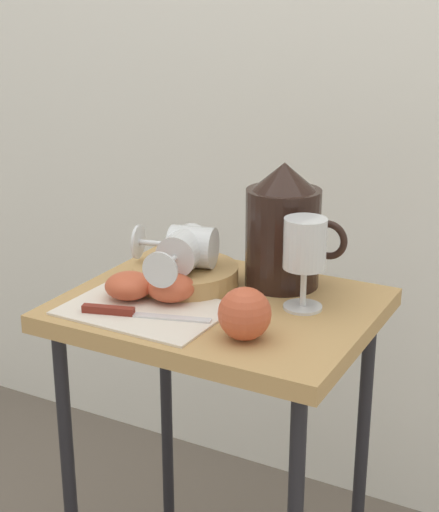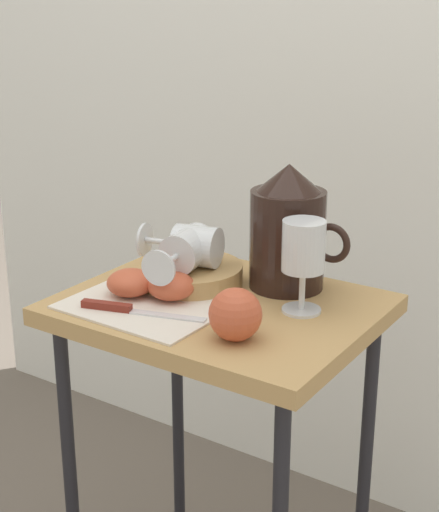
# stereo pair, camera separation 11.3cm
# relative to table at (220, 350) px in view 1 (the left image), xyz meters

# --- Properties ---
(curtain_drape) EXTENTS (2.40, 0.03, 2.06)m
(curtain_drape) POSITION_rel_table_xyz_m (0.00, 0.60, 0.40)
(curtain_drape) COLOR white
(curtain_drape) RESTS_ON ground_plane
(table) EXTENTS (0.50, 0.40, 0.72)m
(table) POSITION_rel_table_xyz_m (0.00, 0.00, 0.00)
(table) COLOR tan
(table) RESTS_ON ground_plane
(linen_napkin) EXTENTS (0.26, 0.19, 0.00)m
(linen_napkin) POSITION_rel_table_xyz_m (-0.09, -0.09, 0.09)
(linen_napkin) COLOR silver
(linen_napkin) RESTS_ON table
(basket_tray) EXTENTS (0.18, 0.18, 0.03)m
(basket_tray) POSITION_rel_table_xyz_m (-0.09, 0.04, 0.11)
(basket_tray) COLOR tan
(basket_tray) RESTS_ON table
(pitcher) EXTENTS (0.18, 0.13, 0.22)m
(pitcher) POSITION_rel_table_xyz_m (0.06, 0.12, 0.18)
(pitcher) COLOR black
(pitcher) RESTS_ON table
(wine_glass_upright) EXTENTS (0.07, 0.07, 0.15)m
(wine_glass_upright) POSITION_rel_table_xyz_m (0.13, 0.04, 0.19)
(wine_glass_upright) COLOR silver
(wine_glass_upright) RESTS_ON table
(wine_glass_tipped_near) EXTENTS (0.09, 0.16, 0.07)m
(wine_glass_tipped_near) POSITION_rel_table_xyz_m (-0.08, 0.02, 0.16)
(wine_glass_tipped_near) COLOR silver
(wine_glass_tipped_near) RESTS_ON basket_tray
(wine_glass_tipped_far) EXTENTS (0.15, 0.09, 0.07)m
(wine_glass_tipped_far) POSITION_rel_table_xyz_m (-0.08, 0.04, 0.16)
(wine_glass_tipped_far) COLOR silver
(wine_glass_tipped_far) RESTS_ON basket_tray
(apple_half_left) EXTENTS (0.08, 0.08, 0.04)m
(apple_half_left) POSITION_rel_table_xyz_m (-0.14, -0.07, 0.11)
(apple_half_left) COLOR #C15133
(apple_half_left) RESTS_ON linen_napkin
(apple_half_right) EXTENTS (0.08, 0.08, 0.04)m
(apple_half_right) POSITION_rel_table_xyz_m (-0.07, -0.04, 0.11)
(apple_half_right) COLOR #C15133
(apple_half_right) RESTS_ON linen_napkin
(apple_whole) EXTENTS (0.08, 0.08, 0.08)m
(apple_whole) POSITION_rel_table_xyz_m (0.10, -0.11, 0.13)
(apple_whole) COLOR #C15133
(apple_whole) RESTS_ON table
(knife) EXTENTS (0.21, 0.07, 0.01)m
(knife) POSITION_rel_table_xyz_m (-0.10, -0.13, 0.10)
(knife) COLOR silver
(knife) RESTS_ON linen_napkin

